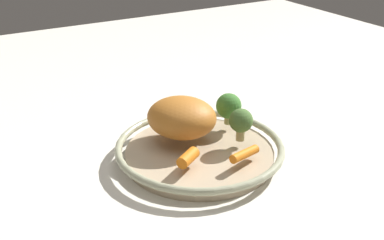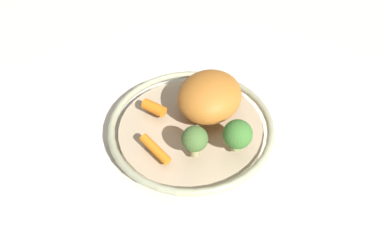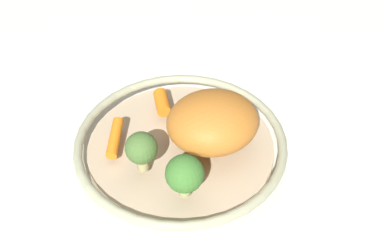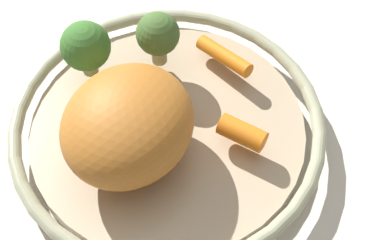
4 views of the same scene
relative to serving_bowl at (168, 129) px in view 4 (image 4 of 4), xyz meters
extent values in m
plane|color=silver|center=(0.00, 0.00, -0.02)|extent=(2.23, 2.23, 0.00)
cylinder|color=tan|center=(0.00, 0.00, -0.01)|extent=(0.28, 0.28, 0.02)
torus|color=#9FA282|center=(0.00, 0.00, 0.01)|extent=(0.32, 0.32, 0.01)
ellipsoid|color=#B56A26|center=(0.01, -0.05, 0.06)|extent=(0.18, 0.18, 0.08)
cylinder|color=orange|center=(0.06, 0.05, 0.03)|extent=(0.05, 0.04, 0.02)
cylinder|color=orange|center=(-0.04, 0.09, 0.03)|extent=(0.07, 0.04, 0.02)
cylinder|color=tan|center=(-0.07, 0.03, 0.03)|extent=(0.02, 0.02, 0.02)
sphere|color=#44662F|center=(-0.07, 0.03, 0.06)|extent=(0.05, 0.05, 0.05)
cylinder|color=#9CA466|center=(-0.09, -0.04, 0.03)|extent=(0.02, 0.02, 0.02)
sphere|color=#3A6F2C|center=(-0.09, -0.04, 0.06)|extent=(0.05, 0.05, 0.05)
camera|label=1|loc=(0.42, 0.70, 0.45)|focal=45.47mm
camera|label=2|loc=(-0.42, 0.20, 0.51)|focal=32.67mm
camera|label=3|loc=(-0.51, -0.21, 0.57)|focal=48.67mm
camera|label=4|loc=(0.31, -0.13, 0.49)|focal=53.75mm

